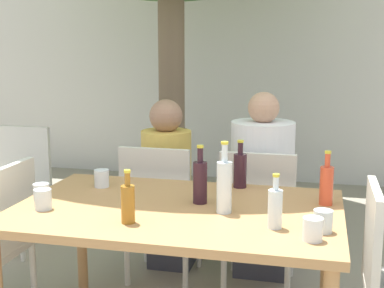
# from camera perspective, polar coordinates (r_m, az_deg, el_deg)

# --- Properties ---
(cafe_building_wall) EXTENTS (10.00, 0.08, 2.80)m
(cafe_building_wall) POSITION_cam_1_polar(r_m,az_deg,el_deg) (5.92, 7.47, 9.55)
(cafe_building_wall) COLOR beige
(cafe_building_wall) RESTS_ON ground_plane
(dining_table_front) EXTENTS (1.55, 0.98, 0.74)m
(dining_table_front) POSITION_cam_1_polar(r_m,az_deg,el_deg) (2.59, -1.58, -8.25)
(dining_table_front) COLOR #B27F4C
(dining_table_front) RESTS_ON ground_plane
(patio_chair_2) EXTENTS (0.44, 0.44, 0.90)m
(patio_chair_2) POSITION_cam_1_polar(r_m,az_deg,el_deg) (3.38, -3.42, -6.60)
(patio_chair_2) COLOR beige
(patio_chair_2) RESTS_ON ground_plane
(patio_chair_3) EXTENTS (0.44, 0.44, 0.90)m
(patio_chair_3) POSITION_cam_1_polar(r_m,az_deg,el_deg) (3.26, 7.10, -7.32)
(patio_chair_3) COLOR beige
(patio_chair_3) RESTS_ON ground_plane
(patio_chair_4) EXTENTS (0.44, 0.44, 0.90)m
(patio_chair_4) POSITION_cam_1_polar(r_m,az_deg,el_deg) (4.20, -18.20, -3.69)
(patio_chair_4) COLOR beige
(patio_chair_4) RESTS_ON ground_plane
(person_seated_2) EXTENTS (0.32, 0.56, 1.16)m
(person_seated_2) POSITION_cam_1_polar(r_m,az_deg,el_deg) (3.60, -2.31, -5.34)
(person_seated_2) COLOR #383842
(person_seated_2) RESTS_ON ground_plane
(person_seated_3) EXTENTS (0.39, 0.60, 1.22)m
(person_seated_3) POSITION_cam_1_polar(r_m,az_deg,el_deg) (3.46, 7.56, -5.38)
(person_seated_3) COLOR #383842
(person_seated_3) RESTS_ON ground_plane
(soda_bottle_0) EXTENTS (0.06, 0.06, 0.26)m
(soda_bottle_0) POSITION_cam_1_polar(r_m,az_deg,el_deg) (2.65, 14.15, -4.16)
(soda_bottle_0) COLOR #DB4C2D
(soda_bottle_0) RESTS_ON dining_table_front
(amber_bottle_1) EXTENTS (0.06, 0.06, 0.24)m
(amber_bottle_1) POSITION_cam_1_polar(r_m,az_deg,el_deg) (2.34, -6.85, -6.22)
(amber_bottle_1) COLOR #9E661E
(amber_bottle_1) RESTS_ON dining_table_front
(water_bottle_2) EXTENTS (0.07, 0.07, 0.33)m
(water_bottle_2) POSITION_cam_1_polar(r_m,az_deg,el_deg) (2.45, 3.46, -4.42)
(water_bottle_2) COLOR silver
(water_bottle_2) RESTS_ON dining_table_front
(water_bottle_3) EXTENTS (0.06, 0.06, 0.24)m
(water_bottle_3) POSITION_cam_1_polar(r_m,az_deg,el_deg) (2.28, 8.86, -6.69)
(water_bottle_3) COLOR silver
(water_bottle_3) RESTS_ON dining_table_front
(wine_bottle_4) EXTENTS (0.07, 0.07, 0.29)m
(wine_bottle_4) POSITION_cam_1_polar(r_m,az_deg,el_deg) (2.60, 0.87, -3.95)
(wine_bottle_4) COLOR #331923
(wine_bottle_4) RESTS_ON dining_table_front
(wine_bottle_5) EXTENTS (0.07, 0.07, 0.26)m
(wine_bottle_5) POSITION_cam_1_polar(r_m,az_deg,el_deg) (2.89, 5.15, -2.69)
(wine_bottle_5) COLOR #331923
(wine_bottle_5) RESTS_ON dining_table_front
(drinking_glass_0) EXTENTS (0.08, 0.08, 0.09)m
(drinking_glass_0) POSITION_cam_1_polar(r_m,az_deg,el_deg) (2.29, 13.80, -7.99)
(drinking_glass_0) COLOR silver
(drinking_glass_0) RESTS_ON dining_table_front
(drinking_glass_1) EXTENTS (0.08, 0.08, 0.09)m
(drinking_glass_1) POSITION_cam_1_polar(r_m,az_deg,el_deg) (2.94, -9.62, -3.64)
(drinking_glass_1) COLOR white
(drinking_glass_1) RESTS_ON dining_table_front
(drinking_glass_2) EXTENTS (0.08, 0.08, 0.09)m
(drinking_glass_2) POSITION_cam_1_polar(r_m,az_deg,el_deg) (2.74, -15.78, -5.01)
(drinking_glass_2) COLOR white
(drinking_glass_2) RESTS_ON dining_table_front
(drinking_glass_3) EXTENTS (0.08, 0.08, 0.09)m
(drinking_glass_3) POSITION_cam_1_polar(r_m,az_deg,el_deg) (2.18, 12.76, -8.86)
(drinking_glass_3) COLOR white
(drinking_glass_3) RESTS_ON dining_table_front
(drinking_glass_4) EXTENTS (0.08, 0.08, 0.10)m
(drinking_glass_4) POSITION_cam_1_polar(r_m,az_deg,el_deg) (2.61, -15.61, -5.70)
(drinking_glass_4) COLOR silver
(drinking_glass_4) RESTS_ON dining_table_front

